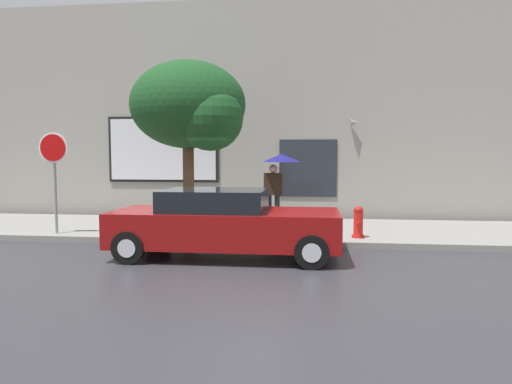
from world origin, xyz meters
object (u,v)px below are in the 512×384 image
at_px(pedestrian_with_umbrella, 279,168).
at_px(stop_sign, 54,162).
at_px(street_tree, 192,108).
at_px(parked_car, 224,223).
at_px(fire_hydrant, 358,222).

distance_m(pedestrian_with_umbrella, stop_sign, 5.75).
bearing_deg(pedestrian_with_umbrella, stop_sign, -160.66).
height_order(pedestrian_with_umbrella, street_tree, street_tree).
relative_size(parked_car, fire_hydrant, 6.15).
bearing_deg(street_tree, stop_sign, -171.63).
bearing_deg(fire_hydrant, stop_sign, -177.57).
bearing_deg(street_tree, fire_hydrant, -2.58).
bearing_deg(street_tree, pedestrian_with_umbrella, 34.49).
height_order(parked_car, fire_hydrant, parked_car).
bearing_deg(parked_car, street_tree, 120.38).
bearing_deg(stop_sign, street_tree, 8.37).
bearing_deg(stop_sign, fire_hydrant, 2.43).
relative_size(parked_car, street_tree, 1.07).
relative_size(fire_hydrant, street_tree, 0.17).
height_order(parked_car, pedestrian_with_umbrella, pedestrian_with_umbrella).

